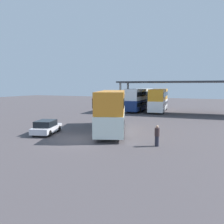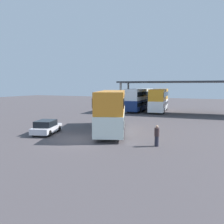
{
  "view_description": "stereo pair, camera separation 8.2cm",
  "coord_description": "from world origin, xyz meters",
  "px_view_note": "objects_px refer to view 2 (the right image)",
  "views": [
    {
      "loc": [
        10.2,
        -15.45,
        4.65
      ],
      "look_at": [
        1.48,
        4.49,
        2.0
      ],
      "focal_mm": 34.17,
      "sensor_mm": 36.0,
      "label": 1
    },
    {
      "loc": [
        10.28,
        -15.42,
        4.65
      ],
      "look_at": [
        1.48,
        4.49,
        2.0
      ],
      "focal_mm": 34.17,
      "sensor_mm": 36.0,
      "label": 2
    }
  ],
  "objects_px": {
    "parked_hatchback": "(46,127)",
    "double_decker_near_canopy": "(140,99)",
    "double_decker_mid_row": "(159,99)",
    "double_decker_main": "(112,109)",
    "pedestrian_waiting": "(157,136)"
  },
  "relations": [
    {
      "from": "double_decker_main",
      "to": "parked_hatchback",
      "type": "distance_m",
      "value": 6.75
    },
    {
      "from": "parked_hatchback",
      "to": "double_decker_mid_row",
      "type": "xyz_separation_m",
      "value": [
        6.3,
        22.95,
        1.59
      ]
    },
    {
      "from": "double_decker_main",
      "to": "parked_hatchback",
      "type": "relative_size",
      "value": 2.58
    },
    {
      "from": "parked_hatchback",
      "to": "double_decker_near_canopy",
      "type": "bearing_deg",
      "value": -22.2
    },
    {
      "from": "double_decker_main",
      "to": "double_decker_mid_row",
      "type": "distance_m",
      "value": 19.21
    },
    {
      "from": "double_decker_mid_row",
      "to": "pedestrian_waiting",
      "type": "bearing_deg",
      "value": -173.98
    },
    {
      "from": "parked_hatchback",
      "to": "double_decker_mid_row",
      "type": "height_order",
      "value": "double_decker_mid_row"
    },
    {
      "from": "double_decker_mid_row",
      "to": "parked_hatchback",
      "type": "bearing_deg",
      "value": 159.52
    },
    {
      "from": "parked_hatchback",
      "to": "double_decker_main",
      "type": "bearing_deg",
      "value": -70.89
    },
    {
      "from": "parked_hatchback",
      "to": "double_decker_near_canopy",
      "type": "xyz_separation_m",
      "value": [
        2.58,
        23.27,
        1.6
      ]
    },
    {
      "from": "double_decker_main",
      "to": "double_decker_mid_row",
      "type": "relative_size",
      "value": 1.01
    },
    {
      "from": "double_decker_main",
      "to": "pedestrian_waiting",
      "type": "distance_m",
      "value": 6.79
    },
    {
      "from": "double_decker_main",
      "to": "parked_hatchback",
      "type": "xyz_separation_m",
      "value": [
        -5.37,
        -3.76,
        -1.61
      ]
    },
    {
      "from": "double_decker_near_canopy",
      "to": "double_decker_mid_row",
      "type": "relative_size",
      "value": 1.11
    },
    {
      "from": "double_decker_main",
      "to": "double_decker_near_canopy",
      "type": "distance_m",
      "value": 19.71
    }
  ]
}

